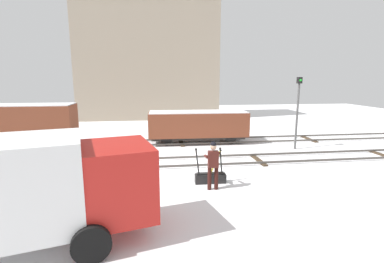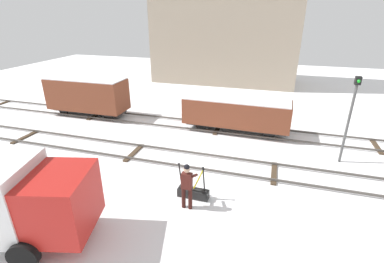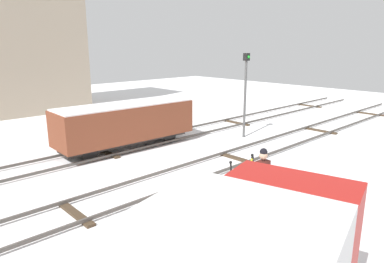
{
  "view_description": "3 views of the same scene",
  "coord_description": "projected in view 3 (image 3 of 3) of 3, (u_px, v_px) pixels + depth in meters",
  "views": [
    {
      "loc": [
        -1.67,
        -13.36,
        4.14
      ],
      "look_at": [
        0.21,
        0.82,
        1.45
      ],
      "focal_mm": 26.52,
      "sensor_mm": 36.0,
      "label": 1
    },
    {
      "loc": [
        3.07,
        -11.57,
        6.8
      ],
      "look_at": [
        -0.61,
        0.8,
        1.26
      ],
      "focal_mm": 26.25,
      "sensor_mm": 36.0,
      "label": 2
    },
    {
      "loc": [
        -7.21,
        -8.67,
        4.59
      ],
      "look_at": [
        1.42,
        0.49,
        1.46
      ],
      "focal_mm": 32.58,
      "sensor_mm": 36.0,
      "label": 3
    }
  ],
  "objects": [
    {
      "name": "ground_plane",
      "position": [
        172.0,
        182.0,
        12.03
      ],
      "size": [
        60.0,
        60.0,
        0.0
      ],
      "primitive_type": "plane",
      "color": "white"
    },
    {
      "name": "switch_lever_frame",
      "position": [
        243.0,
        195.0,
        10.39
      ],
      "size": [
        1.25,
        0.38,
        1.45
      ],
      "rotation": [
        0.0,
        0.0,
        -0.02
      ],
      "color": "black",
      "rests_on": "ground_plane"
    },
    {
      "name": "freight_car_back_track",
      "position": [
        126.0,
        123.0,
        15.59
      ],
      "size": [
        6.33,
        2.09,
        2.07
      ],
      "rotation": [
        0.0,
        0.0,
        -0.03
      ],
      "color": "#2D2B28",
      "rests_on": "ground_plane"
    },
    {
      "name": "signal_post",
      "position": [
        245.0,
        87.0,
        17.25
      ],
      "size": [
        0.24,
        0.32,
        4.21
      ],
      "color": "#4C4C4C",
      "rests_on": "ground_plane"
    },
    {
      "name": "rail_worker",
      "position": [
        262.0,
        175.0,
        9.69
      ],
      "size": [
        0.54,
        0.71,
        1.86
      ],
      "rotation": [
        0.0,
        0.0,
        -0.02
      ],
      "color": "#351511",
      "rests_on": "ground_plane"
    },
    {
      "name": "track_siding_near",
      "position": [
        106.0,
        151.0,
        15.14
      ],
      "size": [
        44.0,
        1.94,
        0.18
      ],
      "color": "#4C4742",
      "rests_on": "ground_plane"
    },
    {
      "name": "track_main_line",
      "position": [
        172.0,
        179.0,
        12.01
      ],
      "size": [
        44.0,
        1.94,
        0.18
      ],
      "color": "#4C4742",
      "rests_on": "ground_plane"
    }
  ]
}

